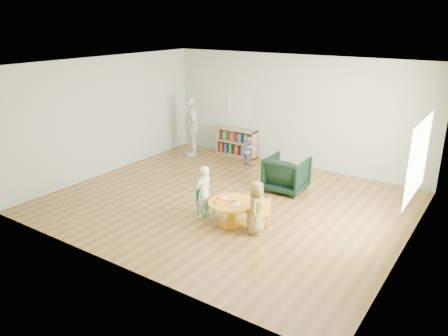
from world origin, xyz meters
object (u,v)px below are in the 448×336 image
(armchair, at_px, (287,174))
(child_right, at_px, (256,208))
(bookshelf, at_px, (236,142))
(kid_chair_left, at_px, (205,201))
(kid_chair_right, at_px, (260,213))
(adult_caretaker, at_px, (191,127))
(child_left, at_px, (204,192))
(activity_table, at_px, (232,209))
(toddler, at_px, (248,151))

(armchair, relative_size, child_right, 0.88)
(bookshelf, bearing_deg, kid_chair_left, -66.42)
(kid_chair_right, bearing_deg, child_right, -154.06)
(kid_chair_right, height_order, adult_caretaker, adult_caretaker)
(bookshelf, xyz_separation_m, child_left, (1.62, -3.70, 0.15))
(activity_table, relative_size, bookshelf, 0.74)
(kid_chair_left, xyz_separation_m, child_left, (0.04, -0.07, 0.23))
(child_right, bearing_deg, armchair, -5.14)
(child_right, distance_m, toddler, 3.83)
(adult_caretaker, bearing_deg, activity_table, -7.35)
(kid_chair_left, xyz_separation_m, toddler, (-0.89, 3.11, 0.09))
(child_right, height_order, adult_caretaker, adult_caretaker)
(activity_table, bearing_deg, adult_caretaker, 137.92)
(activity_table, relative_size, toddler, 1.19)
(child_left, relative_size, toddler, 1.39)
(armchair, height_order, child_right, child_right)
(kid_chair_right, relative_size, child_right, 0.62)
(bookshelf, height_order, child_right, child_right)
(activity_table, xyz_separation_m, kid_chair_left, (-0.65, 0.03, -0.02))
(kid_chair_left, relative_size, adult_caretaker, 0.33)
(kid_chair_right, distance_m, child_left, 1.17)
(kid_chair_right, height_order, child_left, child_left)
(activity_table, distance_m, adult_caretaker, 4.41)
(kid_chair_left, height_order, toddler, toddler)
(child_right, height_order, toddler, child_right)
(child_left, height_order, child_right, child_left)
(toddler, bearing_deg, child_left, 125.59)
(bookshelf, distance_m, adult_caretaker, 1.33)
(child_left, distance_m, child_right, 1.17)
(kid_chair_left, distance_m, adult_caretaker, 3.93)
(bookshelf, distance_m, armchair, 2.83)
(child_right, distance_m, adult_caretaker, 4.86)
(kid_chair_right, xyz_separation_m, bookshelf, (-2.77, 3.56, 0.04))
(kid_chair_right, xyz_separation_m, toddler, (-2.08, 3.04, 0.05))
(child_left, height_order, adult_caretaker, adult_caretaker)
(toddler, relative_size, adult_caretaker, 0.46)
(kid_chair_right, xyz_separation_m, child_right, (0.02, -0.17, 0.17))
(armchair, height_order, adult_caretaker, adult_caretaker)
(kid_chair_right, bearing_deg, toddler, 53.80)
(kid_chair_right, distance_m, adult_caretaker, 4.76)
(kid_chair_left, bearing_deg, toddler, -157.55)
(bookshelf, xyz_separation_m, armchair, (2.33, -1.61, 0.02))
(child_left, bearing_deg, adult_caretaker, -130.76)
(activity_table, height_order, toddler, toddler)
(kid_chair_right, distance_m, child_right, 0.24)
(kid_chair_right, height_order, toddler, toddler)
(armchair, relative_size, adult_caretaker, 0.53)
(armchair, bearing_deg, activity_table, 85.12)
(kid_chair_right, bearing_deg, kid_chair_left, 112.62)
(child_left, distance_m, toddler, 3.32)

